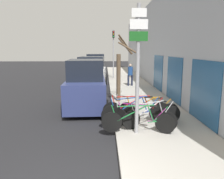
% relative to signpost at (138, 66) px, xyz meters
% --- Properties ---
extents(ground_plane, '(80.00, 80.00, 0.00)m').
position_rel_signpost_xyz_m(ground_plane, '(-1.66, 8.29, -2.31)').
color(ground_plane, black).
extents(sidewalk_curb, '(3.20, 32.00, 0.15)m').
position_rel_signpost_xyz_m(sidewalk_curb, '(0.94, 11.09, -2.24)').
color(sidewalk_curb, '#ADA89E').
rests_on(sidewalk_curb, ground).
extents(building_facade, '(0.23, 32.00, 6.50)m').
position_rel_signpost_xyz_m(building_facade, '(2.68, 11.01, 0.92)').
color(building_facade, '#B2B7C1').
rests_on(building_facade, ground).
extents(signpost, '(0.55, 0.14, 3.97)m').
position_rel_signpost_xyz_m(signpost, '(0.00, 0.00, 0.00)').
color(signpost, '#939399').
rests_on(signpost, sidewalk_curb).
extents(bicycle_0, '(2.46, 0.44, 0.93)m').
position_rel_signpost_xyz_m(bicycle_0, '(0.10, 0.04, -1.76)').
color(bicycle_0, black).
rests_on(bicycle_0, sidewalk_curb).
extents(bicycle_1, '(2.01, 1.11, 0.89)m').
position_rel_signpost_xyz_m(bicycle_1, '(0.18, 0.29, -1.78)').
color(bicycle_1, black).
rests_on(bicycle_1, sidewalk_curb).
extents(bicycle_2, '(2.19, 0.83, 0.90)m').
position_rel_signpost_xyz_m(bicycle_2, '(0.65, 0.58, -1.78)').
color(bicycle_2, black).
rests_on(bicycle_2, sidewalk_curb).
extents(bicycle_3, '(2.48, 0.70, 0.99)m').
position_rel_signpost_xyz_m(bicycle_3, '(0.09, 0.98, -1.74)').
color(bicycle_3, black).
rests_on(bicycle_3, sidewalk_curb).
extents(bicycle_4, '(2.57, 0.44, 0.98)m').
position_rel_signpost_xyz_m(bicycle_4, '(0.18, 1.19, -1.74)').
color(bicycle_4, black).
rests_on(bicycle_4, sidewalk_curb).
extents(bicycle_5, '(2.28, 0.48, 0.90)m').
position_rel_signpost_xyz_m(bicycle_5, '(0.65, 1.36, -1.78)').
color(bicycle_5, black).
rests_on(bicycle_5, sidewalk_curb).
extents(parked_car_0, '(2.08, 4.18, 2.34)m').
position_rel_signpost_xyz_m(parked_car_0, '(-1.90, 3.65, -1.25)').
color(parked_car_0, navy).
rests_on(parked_car_0, ground).
extents(parked_car_1, '(2.21, 4.44, 2.31)m').
position_rel_signpost_xyz_m(parked_car_1, '(-1.97, 9.28, -1.26)').
color(parked_car_1, silver).
rests_on(parked_car_1, ground).
extents(parked_car_2, '(2.14, 4.71, 2.38)m').
position_rel_signpost_xyz_m(parked_car_2, '(-1.95, 15.34, -1.25)').
color(parked_car_2, black).
rests_on(parked_car_2, ground).
extents(pedestrian_near, '(0.42, 0.36, 1.61)m').
position_rel_signpost_xyz_m(pedestrian_near, '(0.87, 9.45, -1.23)').
color(pedestrian_near, '#1E2338').
rests_on(pedestrian_near, sidewalk_curb).
extents(street_tree, '(1.07, 1.70, 3.41)m').
position_rel_signpost_xyz_m(street_tree, '(-0.23, 4.50, -0.62)').
color(street_tree, brown).
rests_on(street_tree, sidewalk_curb).
extents(traffic_light, '(0.20, 0.30, 4.50)m').
position_rel_signpost_xyz_m(traffic_light, '(-0.21, 14.09, 0.72)').
color(traffic_light, '#939399').
rests_on(traffic_light, sidewalk_curb).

